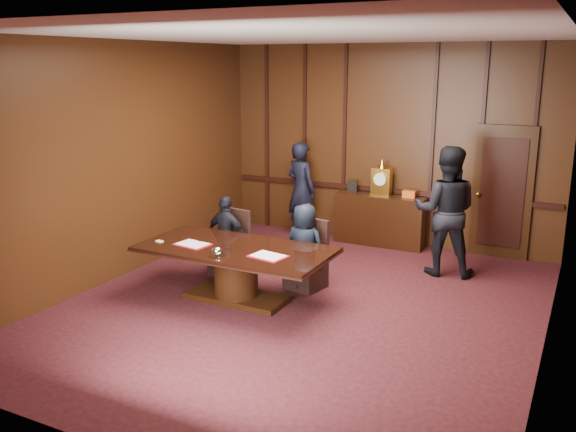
% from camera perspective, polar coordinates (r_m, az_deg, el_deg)
% --- Properties ---
extents(room, '(7.00, 7.04, 3.50)m').
position_cam_1_polar(room, '(7.82, 2.15, 3.49)').
color(room, black).
rests_on(room, ground).
extents(sideboard, '(1.60, 0.45, 1.54)m').
position_cam_1_polar(sideboard, '(10.96, 8.62, -0.17)').
color(sideboard, black).
rests_on(sideboard, ground).
extents(conference_table, '(2.62, 1.32, 0.76)m').
position_cam_1_polar(conference_table, '(8.31, -4.90, -4.55)').
color(conference_table, black).
rests_on(conference_table, ground).
extents(folder_left, '(0.50, 0.39, 0.02)m').
position_cam_1_polar(folder_left, '(8.40, -8.92, -2.63)').
color(folder_left, maroon).
rests_on(folder_left, conference_table).
extents(folder_right, '(0.51, 0.40, 0.02)m').
position_cam_1_polar(folder_right, '(7.81, -1.86, -3.77)').
color(folder_right, maroon).
rests_on(folder_right, conference_table).
extents(inkstand, '(0.20, 0.14, 0.12)m').
position_cam_1_polar(inkstand, '(7.86, -6.67, -3.38)').
color(inkstand, white).
rests_on(inkstand, conference_table).
extents(notepad, '(0.11, 0.09, 0.01)m').
position_cam_1_polar(notepad, '(8.63, -11.93, -2.33)').
color(notepad, '#E3E670').
rests_on(notepad, conference_table).
extents(chair_left, '(0.55, 0.55, 0.99)m').
position_cam_1_polar(chair_left, '(9.41, -5.43, -3.70)').
color(chair_left, black).
rests_on(chair_left, ground).
extents(chair_right, '(0.56, 0.56, 0.99)m').
position_cam_1_polar(chair_right, '(8.82, 1.77, -4.89)').
color(chair_right, black).
rests_on(chair_right, ground).
extents(signatory_left, '(0.75, 0.37, 1.24)m').
position_cam_1_polar(signatory_left, '(9.26, -5.75, -1.89)').
color(signatory_left, black).
rests_on(signatory_left, ground).
extents(signatory_right, '(0.63, 0.43, 1.26)m').
position_cam_1_polar(signatory_right, '(8.65, 1.54, -2.93)').
color(signatory_right, black).
rests_on(signatory_right, ground).
extents(witness_left, '(0.75, 0.62, 1.78)m').
position_cam_1_polar(witness_left, '(11.26, 1.23, 2.47)').
color(witness_left, black).
rests_on(witness_left, ground).
extents(witness_right, '(1.09, 0.92, 1.98)m').
position_cam_1_polar(witness_right, '(9.51, 14.52, 0.46)').
color(witness_right, black).
rests_on(witness_right, ground).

